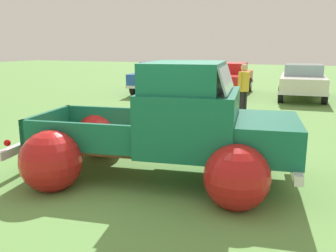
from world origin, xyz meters
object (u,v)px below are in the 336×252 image
(show_car_0, at_px, (160,76))
(show_car_2, at_px, (303,80))
(spectator_0, at_px, (244,87))
(show_car_1, at_px, (227,77))
(vintage_pickup_truck, at_px, (175,134))

(show_car_0, relative_size, show_car_2, 1.09)
(show_car_2, relative_size, spectator_0, 2.65)
(show_car_1, height_order, spectator_0, spectator_0)
(spectator_0, bearing_deg, vintage_pickup_truck, 112.50)
(vintage_pickup_truck, distance_m, show_car_2, 10.86)
(vintage_pickup_truck, xyz_separation_m, show_car_0, (-5.11, 10.50, 0.03))
(vintage_pickup_truck, relative_size, spectator_0, 2.97)
(show_car_1, bearing_deg, spectator_0, 16.56)
(vintage_pickup_truck, relative_size, show_car_2, 1.12)
(show_car_2, distance_m, spectator_0, 5.18)
(vintage_pickup_truck, xyz_separation_m, show_car_2, (1.34, 10.78, 0.02))
(show_car_1, bearing_deg, vintage_pickup_truck, 7.01)
(vintage_pickup_truck, height_order, spectator_0, vintage_pickup_truck)
(vintage_pickup_truck, relative_size, show_car_1, 1.08)
(spectator_0, bearing_deg, show_car_0, -21.64)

